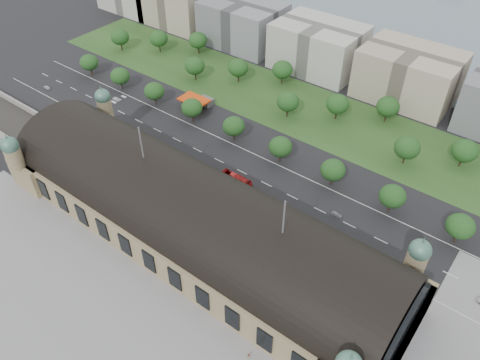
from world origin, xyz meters
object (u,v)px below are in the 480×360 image
Objects in this scene: parked_car_1 at (125,145)px; parked_car_2 at (159,155)px; parked_car_6 at (197,180)px; bus_east at (323,231)px; petrol_station at (201,101)px; traffic_car_4 at (244,191)px; traffic_car_1 at (116,99)px; bus_mid at (235,183)px; bus_west at (236,180)px; pedestrian_0 at (248,356)px; traffic_car_2 at (115,127)px; parked_car_4 at (123,144)px; traffic_car_0 at (47,87)px; parked_car_5 at (162,160)px; parked_car_0 at (107,128)px; parked_car_3 at (139,153)px; traffic_car_5 at (337,214)px.

parked_car_2 is (16.35, 4.00, -0.01)m from parked_car_1.
parked_car_2 is 23.37m from parked_car_6.
petrol_station is at bearing 67.06° from bus_east.
bus_east reaches higher than traffic_car_4.
traffic_car_1 is 86.42m from bus_mid.
bus_west is at bearing 85.49° from bus_east.
parked_car_1 is 109.47m from pedestrian_0.
bus_east is 52.76m from pedestrian_0.
bus_mid reaches higher than traffic_car_2.
traffic_car_4 is (71.99, 1.44, 0.02)m from traffic_car_2.
bus_east is at bearing -88.37° from bus_mid.
parked_car_1 is 1.01× the size of parked_car_4.
petrol_station reaches higher than parked_car_1.
traffic_car_0 is 69.44m from parked_car_1.
parked_car_4 is at bearing -119.88° from parked_car_5.
parked_car_0 is (-2.63, -2.18, -0.05)m from traffic_car_2.
parked_car_2 is at bearing -130.47° from parked_car_6.
parked_car_4 is (-5.85, -44.28, -2.15)m from petrol_station.
traffic_car_0 is at bearing -127.76° from parked_car_1.
parked_car_0 reaches higher than parked_car_3.
parked_car_0 is 0.92× the size of parked_car_5.
traffic_car_2 is at bearing 86.82° from traffic_car_0.
parked_car_0 is (-108.68, -14.42, 0.09)m from traffic_car_5.
petrol_station is 2.88× the size of parked_car_4.
parked_car_0 is (15.60, -19.01, 0.06)m from traffic_car_1.
petrol_station reaches higher than bus_west.
parked_car_6 is at bearing 95.82° from bus_east.
traffic_car_4 is at bearing 96.22° from traffic_car_2.
parked_car_1 reaches higher than parked_car_5.
parked_car_5 is 0.42× the size of bus_mid.
parked_car_0 is at bearing -45.28° from traffic_car_2.
parked_car_4 is 110.89m from pedestrian_0.
petrol_station reaches higher than traffic_car_1.
parked_car_5 is 73.24m from bus_east.
parked_car_2 is 36.73m from bus_west.
pedestrian_0 is (95.47, -89.34, -2.02)m from petrol_station.
pedestrian_0 is (116.19, -49.06, 0.19)m from parked_car_0.
traffic_car_5 is (87.96, -25.87, -2.31)m from petrol_station.
traffic_car_0 reaches higher than parked_car_0.
traffic_car_0 is 0.93× the size of parked_car_6.
bus_east is (84.21, 7.24, 0.78)m from parked_car_3.
parked_car_6 is (71.61, -21.40, -0.00)m from traffic_car_1.
parked_car_4 reaches higher than parked_car_3.
parked_car_5 is 1.04× the size of parked_car_6.
bus_east is at bearing 61.44° from parked_car_6.
parked_car_5 is at bearing -127.26° from parked_car_6.
parked_car_0 is at bearing -88.71° from traffic_car_4.
petrol_station is at bearing 130.95° from parked_car_0.
bus_west is at bearing -116.44° from traffic_car_4.
petrol_station reaches higher than traffic_car_5.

